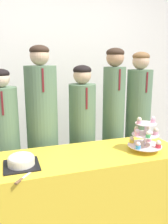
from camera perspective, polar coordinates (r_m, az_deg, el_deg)
name	(u,v)px	position (r m, az deg, el deg)	size (l,w,h in m)	color
wall_back	(57,72)	(3.26, -6.54, 9.56)	(9.00, 0.06, 2.70)	silver
table	(92,191)	(2.24, 1.84, -18.51)	(1.61, 0.59, 0.72)	yellow
round_cake	(21,160)	(1.90, -14.88, -11.12)	(0.27, 0.27, 0.10)	black
cake_knife	(23,178)	(1.74, -14.50, -15.13)	(0.17, 0.21, 0.01)	silver
cupcake_stand	(145,136)	(2.16, 14.54, -5.55)	(0.30, 0.30, 0.31)	silver
student_0	(6,145)	(2.51, -18.30, -7.61)	(0.28, 0.29, 1.43)	#567556
student_1	(43,132)	(2.50, -9.94, -4.70)	(0.32, 0.32, 1.65)	#567556
student_2	(82,135)	(2.62, -0.40, -5.63)	(0.29, 0.29, 1.46)	#567556
student_3	(113,123)	(2.72, 7.05, -2.56)	(0.25, 0.25, 1.64)	#567556
student_4	(138,124)	(2.88, 12.77, -2.83)	(0.29, 0.29, 1.60)	#567556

